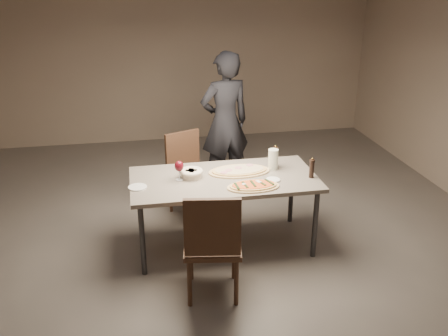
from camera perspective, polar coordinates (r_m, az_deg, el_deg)
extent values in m
plane|color=#5B544E|center=(5.17, 0.00, -8.77)|extent=(7.00, 7.00, 0.00)
plane|color=gray|center=(8.00, -4.79, 13.03)|extent=(6.00, 0.00, 6.00)
cube|color=slate|center=(4.83, 0.00, -1.32)|extent=(1.80, 0.90, 0.04)
cylinder|color=#333335|center=(4.60, -9.31, -8.16)|extent=(0.05, 0.05, 0.71)
cylinder|color=#333335|center=(4.89, 10.37, -6.32)|extent=(0.05, 0.05, 0.71)
cylinder|color=#333335|center=(5.26, -9.60, -4.14)|extent=(0.05, 0.05, 0.71)
cylinder|color=#333335|center=(5.51, 7.70, -2.75)|extent=(0.05, 0.05, 0.71)
ellipsoid|color=white|center=(4.60, 2.29, -1.81)|extent=(0.04, 0.04, 0.01)
ellipsoid|color=white|center=(4.65, 4.09, -1.56)|extent=(0.04, 0.04, 0.01)
ellipsoid|color=white|center=(4.67, 3.86, -1.45)|extent=(0.04, 0.04, 0.01)
cube|color=#1E3516|center=(4.56, 1.47, -2.05)|extent=(0.03, 0.14, 0.01)
cube|color=#1E3516|center=(4.58, 2.42, -1.92)|extent=(0.04, 0.14, 0.01)
cube|color=#1E3516|center=(4.61, 3.35, -1.79)|extent=(0.03, 0.14, 0.01)
cube|color=#1E3516|center=(4.63, 4.29, -1.69)|extent=(0.07, 0.14, 0.01)
cube|color=#1E3516|center=(4.66, 5.21, -1.59)|extent=(0.06, 0.14, 0.01)
cylinder|color=pink|center=(4.85, 0.00, -0.50)|extent=(0.07, 0.07, 0.00)
cylinder|color=pink|center=(4.91, 0.55, -0.25)|extent=(0.07, 0.07, 0.00)
cylinder|color=pink|center=(4.97, 1.65, 0.04)|extent=(0.07, 0.07, 0.00)
cylinder|color=pink|center=(5.04, 2.95, 0.34)|extent=(0.07, 0.07, 0.00)
cylinder|color=beige|center=(4.83, -3.76, -0.66)|extent=(0.19, 0.19, 0.07)
torus|color=beige|center=(4.82, -3.76, -0.37)|extent=(0.23, 0.23, 0.03)
cube|color=#A47E43|center=(4.82, -3.45, -0.47)|extent=(0.07, 0.06, 0.04)
cube|color=#A47E43|center=(4.85, -3.80, -0.37)|extent=(0.06, 0.07, 0.04)
cube|color=#A47E43|center=(4.82, -4.08, -0.51)|extent=(0.07, 0.06, 0.04)
cube|color=#A47E43|center=(4.80, -3.72, -0.61)|extent=(0.06, 0.07, 0.04)
cylinder|color=white|center=(4.78, 5.61, -1.36)|extent=(0.13, 0.13, 0.02)
cylinder|color=#ADAD3F|center=(4.78, 5.61, -1.32)|extent=(0.09, 0.09, 0.00)
cylinder|color=black|center=(4.87, 9.98, -0.17)|extent=(0.05, 0.05, 0.17)
cylinder|color=black|center=(4.84, 10.05, 0.84)|extent=(0.05, 0.05, 0.02)
sphere|color=gold|center=(4.83, 10.07, 1.06)|extent=(0.02, 0.02, 0.02)
cylinder|color=black|center=(5.08, 5.88, 1.13)|extent=(0.05, 0.05, 0.19)
cylinder|color=black|center=(5.04, 5.93, 2.23)|extent=(0.06, 0.06, 0.02)
sphere|color=gold|center=(5.04, 5.94, 2.46)|extent=(0.02, 0.02, 0.02)
cylinder|color=silver|center=(5.01, 5.63, 0.98)|extent=(0.10, 0.10, 0.21)
cylinder|color=silver|center=(4.79, -5.10, -1.33)|extent=(0.07, 0.07, 0.01)
cylinder|color=silver|center=(4.77, -5.12, -0.79)|extent=(0.01, 0.01, 0.09)
ellipsoid|color=#4F0B14|center=(4.74, -5.15, 0.22)|extent=(0.09, 0.09, 0.10)
cylinder|color=white|center=(4.67, -9.86, -2.17)|extent=(0.17, 0.17, 0.01)
cube|color=#3F281A|center=(4.26, -1.33, -8.82)|extent=(0.54, 0.54, 0.04)
cylinder|color=#3F281A|center=(4.23, -3.96, -13.01)|extent=(0.04, 0.04, 0.44)
cylinder|color=#3F281A|center=(4.23, 1.41, -12.94)|extent=(0.04, 0.04, 0.44)
cylinder|color=#3F281A|center=(4.55, -3.80, -10.21)|extent=(0.04, 0.04, 0.44)
cylinder|color=#3F281A|center=(4.56, 1.15, -10.14)|extent=(0.04, 0.04, 0.44)
cube|color=#3F281A|center=(3.93, -1.34, -6.80)|extent=(0.45, 0.11, 0.49)
cube|color=#3F281A|center=(5.61, -3.70, -1.26)|extent=(0.58, 0.58, 0.04)
cylinder|color=#3F281A|center=(5.93, -3.00, -2.31)|extent=(0.04, 0.04, 0.41)
cylinder|color=#3F281A|center=(5.77, -6.10, -3.11)|extent=(0.04, 0.04, 0.41)
cylinder|color=#3F281A|center=(5.65, -1.13, -3.57)|extent=(0.04, 0.04, 0.41)
cylinder|color=#3F281A|center=(5.48, -4.34, -4.46)|extent=(0.04, 0.04, 0.41)
cube|color=#3F281A|center=(5.67, -4.78, 1.92)|extent=(0.40, 0.20, 0.46)
imported|color=black|center=(6.13, 0.10, 5.23)|extent=(0.72, 0.56, 1.74)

